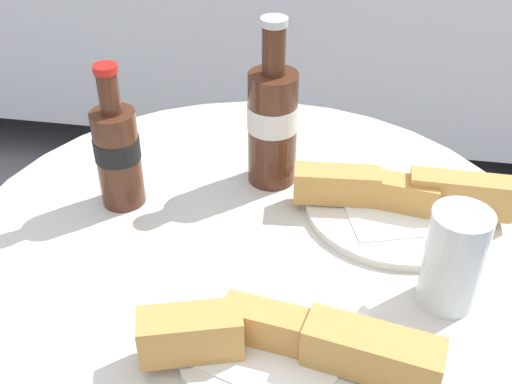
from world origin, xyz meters
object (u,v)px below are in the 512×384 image
at_px(cola_bottle_right, 273,121).
at_px(lunch_plate_near, 284,341).
at_px(cola_bottle_left, 117,152).
at_px(lunch_plate_far, 400,200).
at_px(drinking_glass, 453,262).
at_px(bistro_table, 251,316).

height_order(cola_bottle_right, lunch_plate_near, cola_bottle_right).
distance_m(cola_bottle_left, lunch_plate_far, 0.39).
distance_m(drinking_glass, lunch_plate_near, 0.21).
bearing_deg(cola_bottle_right, drinking_glass, -42.04).
height_order(cola_bottle_left, cola_bottle_right, cola_bottle_right).
bearing_deg(drinking_glass, cola_bottle_right, 137.96).
height_order(lunch_plate_near, lunch_plate_far, lunch_plate_far).
bearing_deg(bistro_table, lunch_plate_far, 26.38).
xyz_separation_m(cola_bottle_right, drinking_glass, (0.24, -0.21, -0.04)).
bearing_deg(drinking_glass, bistro_table, 164.41).
distance_m(cola_bottle_right, drinking_glass, 0.32).
relative_size(cola_bottle_left, lunch_plate_near, 0.66).
distance_m(bistro_table, cola_bottle_right, 0.28).
xyz_separation_m(cola_bottle_left, drinking_glass, (0.44, -0.12, -0.02)).
bearing_deg(lunch_plate_near, cola_bottle_right, 100.80).
distance_m(cola_bottle_right, lunch_plate_near, 0.34).
distance_m(drinking_glass, lunch_plate_far, 0.17).
xyz_separation_m(lunch_plate_near, lunch_plate_far, (0.12, 0.28, -0.00)).
distance_m(cola_bottle_left, lunch_plate_near, 0.36).
relative_size(bistro_table, drinking_glass, 6.29).
xyz_separation_m(cola_bottle_left, cola_bottle_right, (0.20, 0.09, 0.02)).
bearing_deg(lunch_plate_far, cola_bottle_left, -174.24).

